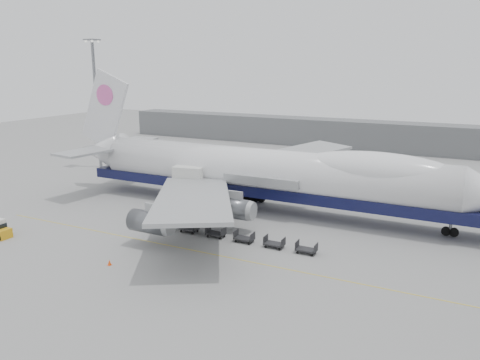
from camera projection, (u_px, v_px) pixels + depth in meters
The scene contains 13 objects.
ground at pixel (225, 235), 57.90m from camera, with size 260.00×260.00×0.00m, color gray.
apron_line at pixel (200, 252), 52.67m from camera, with size 60.00×0.15×0.01m, color gold.
hangar at pixel (317, 132), 122.28m from camera, with size 110.00×8.00×7.00m, color slate.
floodlight_mast at pixel (96, 97), 93.52m from camera, with size 2.40×2.40×25.43m.
airliner at pixel (268, 172), 66.72m from camera, with size 67.00×55.30×19.98m.
catering_truck at pixel (189, 184), 69.00m from camera, with size 5.10×3.87×6.05m.
traffic_cone at pixel (109, 262), 49.08m from camera, with size 0.41×0.41×0.60m.
dolly_0 at pixel (164, 224), 60.41m from camera, with size 2.30×1.35×1.30m.
dolly_1 at pixel (189, 228), 58.75m from camera, with size 2.30×1.35×1.30m.
dolly_2 at pixel (216, 233), 57.08m from camera, with size 2.30×1.35×1.30m.
dolly_3 at pixel (244, 238), 55.42m from camera, with size 2.30×1.35×1.30m.
dolly_4 at pixel (274, 243), 53.75m from camera, with size 2.30×1.35×1.30m.
dolly_5 at pixel (306, 249), 52.09m from camera, with size 2.30×1.35×1.30m.
Camera 1 is at (25.98, -48.07, 20.40)m, focal length 35.00 mm.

